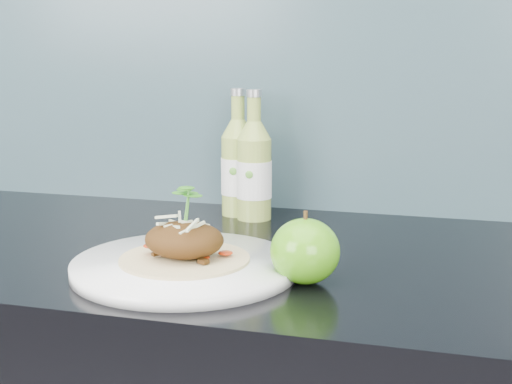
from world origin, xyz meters
TOP-DOWN VIEW (x-y plane):
  - subway_backsplash at (0.00, 1.99)m, footprint 4.00×0.02m
  - dinner_plate at (-0.05, 1.57)m, footprint 0.38×0.38m
  - pork_taco at (-0.05, 1.57)m, footprint 0.17×0.17m
  - green_apple at (0.11, 1.57)m, footprint 0.09×0.09m
  - cider_bottle_left at (-0.08, 1.91)m, footprint 0.07×0.07m
  - cider_bottle_right at (-0.04, 1.88)m, footprint 0.08×0.08m

SIDE VIEW (x-z plane):
  - dinner_plate at x=-0.05m, z-range 0.90..0.92m
  - green_apple at x=0.11m, z-range 0.90..0.99m
  - pork_taco at x=-0.05m, z-range 0.89..1.00m
  - cider_bottle_left at x=-0.08m, z-range 0.87..1.09m
  - cider_bottle_right at x=-0.04m, z-range 0.87..1.09m
  - subway_backsplash at x=0.00m, z-range 0.90..1.60m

